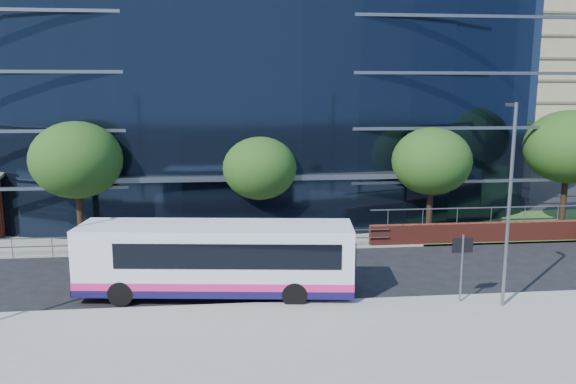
{
  "coord_description": "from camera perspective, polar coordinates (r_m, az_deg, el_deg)",
  "views": [
    {
      "loc": [
        -4.68,
        -22.38,
        8.57
      ],
      "look_at": [
        -1.52,
        8.0,
        3.06
      ],
      "focal_mm": 35.0,
      "sensor_mm": 36.0,
      "label": 1
    }
  ],
  "objects": [
    {
      "name": "guard_railings",
      "position": [
        30.57,
        -12.02,
        -4.69
      ],
      "size": [
        24.0,
        0.05,
        1.1
      ],
      "color": "slate",
      "rests_on": "ground"
    },
    {
      "name": "tree_dist_e",
      "position": [
        68.78,
        18.83,
        6.32
      ],
      "size": [
        4.62,
        4.62,
        6.51
      ],
      "color": "black",
      "rests_on": "ground"
    },
    {
      "name": "ground",
      "position": [
        24.42,
        5.59,
        -10.37
      ],
      "size": [
        200.0,
        200.0,
        0.0
      ],
      "primitive_type": "plane",
      "color": "black",
      "rests_on": "ground"
    },
    {
      "name": "glass_office",
      "position": [
        43.24,
        -5.11,
        9.43
      ],
      "size": [
        44.0,
        23.1,
        16.0
      ],
      "color": "black",
      "rests_on": "ground"
    },
    {
      "name": "yellow_line_outer",
      "position": [
        23.69,
        5.98,
        -11.03
      ],
      "size": [
        80.0,
        0.08,
        0.01
      ],
      "primitive_type": "cube",
      "color": "gold",
      "rests_on": "ground"
    },
    {
      "name": "tree_far_b",
      "position": [
        32.22,
        -2.9,
        2.44
      ],
      "size": [
        4.29,
        4.29,
        6.05
      ],
      "color": "black",
      "rests_on": "ground"
    },
    {
      "name": "city_bus",
      "position": [
        23.85,
        -7.07,
        -6.74
      ],
      "size": [
        11.67,
        3.97,
        3.1
      ],
      "rotation": [
        0.0,
        0.0,
        -0.12
      ],
      "color": "silver",
      "rests_on": "ground"
    },
    {
      "name": "kerb",
      "position": [
        23.48,
        6.08,
        -11.03
      ],
      "size": [
        80.0,
        0.25,
        0.16
      ],
      "primitive_type": "cube",
      "color": "gray",
      "rests_on": "ground"
    },
    {
      "name": "far_forecourt",
      "position": [
        34.48,
        -7.97,
        -4.18
      ],
      "size": [
        50.0,
        8.0,
        0.1
      ],
      "primitive_type": "cube",
      "color": "gray",
      "rests_on": "ground"
    },
    {
      "name": "apartment_block",
      "position": [
        87.68,
        19.18,
        11.33
      ],
      "size": [
        60.0,
        42.0,
        30.0
      ],
      "color": "#2D511E",
      "rests_on": "ground"
    },
    {
      "name": "pavement_near",
      "position": [
        19.9,
        8.55,
        -15.16
      ],
      "size": [
        80.0,
        8.0,
        0.15
      ],
      "primitive_type": "cube",
      "color": "gray",
      "rests_on": "ground"
    },
    {
      "name": "yellow_line_inner",
      "position": [
        23.82,
        5.9,
        -10.9
      ],
      "size": [
        80.0,
        0.08,
        0.01
      ],
      "primitive_type": "cube",
      "color": "gold",
      "rests_on": "ground"
    },
    {
      "name": "tree_far_c",
      "position": [
        33.73,
        14.39,
        3.04
      ],
      "size": [
        4.62,
        4.62,
        6.51
      ],
      "color": "black",
      "rests_on": "ground"
    },
    {
      "name": "streetlight_east",
      "position": [
        23.23,
        21.55,
        -0.74
      ],
      "size": [
        0.15,
        0.77,
        8.0
      ],
      "color": "slate",
      "rests_on": "pavement_near"
    },
    {
      "name": "tree_far_a",
      "position": [
        32.68,
        -20.68,
        3.05
      ],
      "size": [
        4.95,
        4.95,
        6.98
      ],
      "color": "black",
      "rests_on": "ground"
    },
    {
      "name": "tree_far_d",
      "position": [
        38.57,
        26.59,
        4.12
      ],
      "size": [
        5.28,
        5.28,
        7.44
      ],
      "color": "black",
      "rests_on": "ground"
    },
    {
      "name": "street_sign",
      "position": [
        23.62,
        17.28,
        -6.02
      ],
      "size": [
        0.85,
        0.09,
        2.8
      ],
      "color": "slate",
      "rests_on": "pavement_near"
    }
  ]
}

